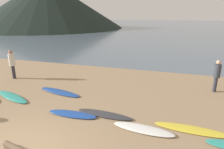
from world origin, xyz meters
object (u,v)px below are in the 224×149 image
surfboard_5 (104,114)px  person_1 (12,62)px  surfboard_7 (192,130)px  surfboard_3 (60,92)px  person_0 (217,73)px  surfboard_4 (72,114)px  surfboard_2 (12,97)px  surfboard_6 (143,129)px

surfboard_5 → person_1: size_ratio=1.32×
surfboard_7 → person_1: bearing=167.4°
surfboard_3 → surfboard_7: 6.37m
surfboard_3 → person_0: person_0 is taller
surfboard_4 → person_1: person_1 is taller
surfboard_4 → surfboard_3: bearing=131.6°
surfboard_2 → surfboard_3: surfboard_2 is taller
surfboard_3 → surfboard_4: (1.71, -1.86, 0.00)m
surfboard_4 → surfboard_5: size_ratio=0.88×
person_0 → surfboard_4: bearing=-5.5°
surfboard_2 → person_1: person_1 is taller
surfboard_3 → person_1: person_1 is taller
surfboard_4 → person_1: 6.50m
surfboard_6 → surfboard_4: bearing=-179.5°
surfboard_4 → surfboard_6: bearing=-5.5°
surfboard_2 → surfboard_5: surfboard_2 is taller
surfboard_4 → surfboard_6: (2.84, -0.23, 0.00)m
surfboard_4 → person_0: bearing=36.1°
surfboard_7 → surfboard_6: bearing=-160.1°
surfboard_3 → surfboard_7: surfboard_3 is taller
surfboard_3 → person_0: size_ratio=1.50×
surfboard_2 → person_1: size_ratio=1.38×
surfboard_6 → person_0: size_ratio=1.30×
surfboard_3 → person_1: 4.23m
surfboard_2 → surfboard_3: size_ratio=0.98×
surfboard_6 → surfboard_7: bearing=22.1°
person_0 → surfboard_3: bearing=-24.1°
surfboard_4 → surfboard_6: size_ratio=0.95×
surfboard_2 → surfboard_5: 4.80m
person_0 → person_1: person_1 is taller
surfboard_2 → surfboard_7: (8.03, -0.40, -0.02)m
surfboard_6 → person_0: 5.54m
surfboard_7 → person_0: (1.33, 4.10, 0.94)m
surfboard_5 → person_0: bearing=44.9°
surfboard_3 → surfboard_2: bearing=-135.4°
surfboard_2 → surfboard_4: size_ratio=1.19×
surfboard_2 → person_0: person_0 is taller
surfboard_3 → person_1: (-3.93, 1.20, 0.99)m
surfboard_2 → surfboard_6: 6.48m
surfboard_7 → person_1: size_ratio=1.45×
surfboard_3 → person_1: size_ratio=1.41×
surfboard_6 → surfboard_7: (1.61, 0.50, -0.02)m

